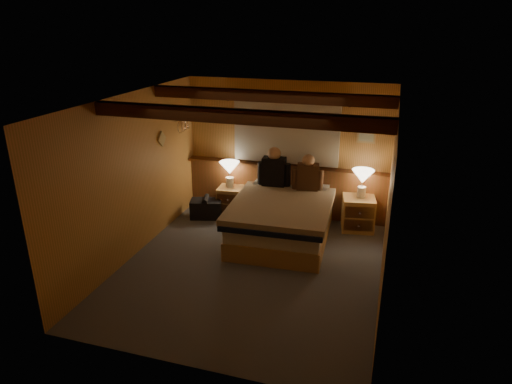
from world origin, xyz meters
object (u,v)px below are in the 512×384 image
at_px(nightstand_right, 358,214).
at_px(person_left, 274,170).
at_px(nightstand_left, 231,200).
at_px(person_right, 308,175).
at_px(bed, 282,219).
at_px(lamp_right, 363,178).
at_px(lamp_left, 230,169).
at_px(duffel_bag, 206,208).

bearing_deg(nightstand_right, person_left, 172.99).
bearing_deg(nightstand_left, person_right, -9.63).
xyz_separation_m(bed, nightstand_right, (1.14, 0.74, -0.06)).
bearing_deg(lamp_right, nightstand_right, -118.90).
xyz_separation_m(lamp_left, person_left, (0.86, -0.13, 0.12)).
distance_m(nightstand_left, person_left, 1.08).
distance_m(nightstand_right, lamp_right, 0.62).
bearing_deg(person_left, bed, -68.40).
distance_m(bed, person_right, 0.89).
bearing_deg(bed, person_left, 112.38).
distance_m(lamp_right, person_left, 1.48).
distance_m(nightstand_right, lamp_left, 2.37).
distance_m(person_right, duffel_bag, 1.94).
height_order(lamp_left, lamp_right, lamp_right).
xyz_separation_m(lamp_left, duffel_bag, (-0.33, -0.35, -0.66)).
relative_size(bed, person_right, 3.21).
xyz_separation_m(lamp_right, duffel_bag, (-2.67, -0.32, -0.74)).
bearing_deg(duffel_bag, person_right, -9.77).
distance_m(nightstand_left, nightstand_right, 2.28).
xyz_separation_m(person_left, duffel_bag, (-1.19, -0.22, -0.78)).
xyz_separation_m(person_right, duffel_bag, (-1.78, -0.18, -0.75)).
bearing_deg(lamp_left, duffel_bag, -134.02).
distance_m(lamp_left, lamp_right, 2.33).
relative_size(nightstand_left, person_left, 0.71).
height_order(bed, nightstand_left, bed).
bearing_deg(nightstand_left, duffel_bag, -144.15).
height_order(nightstand_right, person_right, person_right).
height_order(bed, person_right, person_right).
bearing_deg(duffel_bag, lamp_right, -8.52).
bearing_deg(duffel_bag, nightstand_left, 24.69).
distance_m(bed, person_left, 0.95).
height_order(lamp_left, duffel_bag, lamp_left).
distance_m(lamp_right, person_right, 0.90).
xyz_separation_m(lamp_left, person_right, (1.45, -0.17, 0.09)).
xyz_separation_m(nightstand_right, person_left, (-1.45, -0.06, 0.66)).
bearing_deg(lamp_right, person_right, -170.63).
xyz_separation_m(nightstand_left, lamp_right, (2.30, 0.01, 0.66)).
relative_size(bed, lamp_left, 4.32).
xyz_separation_m(nightstand_right, person_right, (-0.86, -0.10, 0.63)).
bearing_deg(nightstand_right, lamp_right, 51.66).
distance_m(lamp_left, person_left, 0.87).
relative_size(lamp_right, person_right, 0.75).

